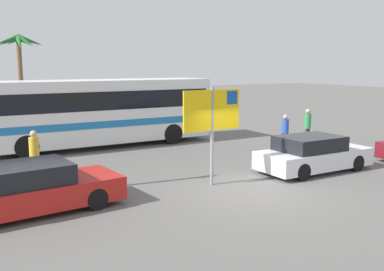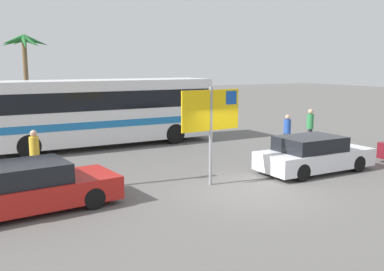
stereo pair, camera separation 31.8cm
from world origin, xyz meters
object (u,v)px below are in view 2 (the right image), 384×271
object	(u,v)px
car_white	(313,155)
ferry_sign	(212,114)
car_red	(28,188)
pedestrian_crossing_lot	(287,130)
pedestrian_near_sign	(310,125)
bus_front_coach	(99,109)
pedestrian_by_bus	(34,151)

from	to	relation	value
car_white	ferry_sign	bearing A→B (deg)	175.47
car_red	pedestrian_crossing_lot	xyz separation A→B (m)	(11.67, 2.96, 0.33)
car_red	pedestrian_near_sign	distance (m)	13.64
bus_front_coach	ferry_sign	bearing A→B (deg)	-83.03
pedestrian_near_sign	pedestrian_crossing_lot	world-z (taller)	pedestrian_near_sign
car_white	pedestrian_by_bus	size ratio (longest dim) A/B	2.54
car_white	pedestrian_near_sign	size ratio (longest dim) A/B	2.43
bus_front_coach	car_red	xyz separation A→B (m)	(-4.61, -8.30, -1.15)
pedestrian_near_sign	bus_front_coach	bearing A→B (deg)	54.47
pedestrian_by_bus	pedestrian_crossing_lot	size ratio (longest dim) A/B	1.05
pedestrian_near_sign	ferry_sign	bearing A→B (deg)	108.92
ferry_sign	pedestrian_near_sign	bearing A→B (deg)	19.65
car_red	pedestrian_by_bus	xyz separation A→B (m)	(0.73, 3.16, 0.39)
ferry_sign	pedestrian_by_bus	size ratio (longest dim) A/B	1.85
bus_front_coach	pedestrian_crossing_lot	world-z (taller)	bus_front_coach
car_white	pedestrian_near_sign	xyz separation A→B (m)	(3.46, 3.71, 0.44)
car_white	car_red	world-z (taller)	same
car_white	car_red	size ratio (longest dim) A/B	0.93
pedestrian_near_sign	car_white	bearing A→B (deg)	132.23
car_white	pedestrian_by_bus	bearing A→B (deg)	158.23
car_white	pedestrian_by_bus	world-z (taller)	pedestrian_by_bus
bus_front_coach	pedestrian_by_bus	xyz separation A→B (m)	(-3.88, -5.14, -0.76)
ferry_sign	pedestrian_near_sign	world-z (taller)	ferry_sign
bus_front_coach	car_white	world-z (taller)	bus_front_coach
car_white	car_red	bearing A→B (deg)	177.23
pedestrian_by_bus	bus_front_coach	bearing A→B (deg)	-26.70
car_white	car_red	distance (m)	9.82
pedestrian_near_sign	car_red	bearing A→B (deg)	98.58
pedestrian_by_bus	pedestrian_near_sign	bearing A→B (deg)	-79.70
pedestrian_by_bus	pedestrian_crossing_lot	bearing A→B (deg)	-80.70
bus_front_coach	pedestrian_crossing_lot	bearing A→B (deg)	-37.08
bus_front_coach	pedestrian_near_sign	size ratio (longest dim) A/B	6.14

